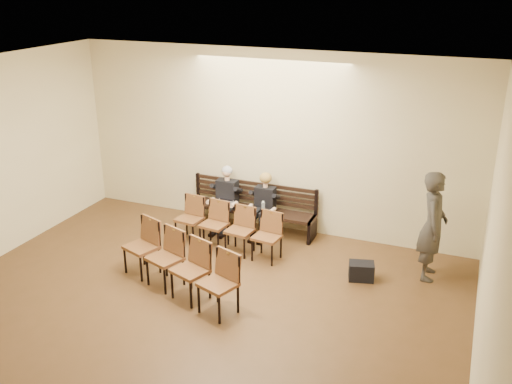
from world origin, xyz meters
TOP-DOWN VIEW (x-y plane):
  - ground at (0.00, 0.00)m, footprint 10.00×10.00m
  - room_walls at (0.00, 0.79)m, footprint 8.02×10.01m
  - bench at (-0.27, 4.65)m, footprint 2.60×0.90m
  - seated_man at (-0.76, 4.53)m, footprint 0.50×0.70m
  - seated_woman at (0.05, 4.53)m, footprint 0.47×0.66m
  - laptop at (-0.73, 4.40)m, footprint 0.31×0.25m
  - water_bottle at (0.13, 4.31)m, footprint 0.08×0.08m
  - bag at (2.19, 3.52)m, footprint 0.47×0.38m
  - passerby at (3.19, 4.05)m, footprint 0.58×0.82m
  - chair_row_front at (-0.43, 2.04)m, footprint 2.36×1.28m
  - chair_row_back at (-0.34, 3.69)m, footprint 2.13×0.70m

SIDE VIEW (x-z plane):
  - ground at x=0.00m, z-range 0.00..0.00m
  - bag at x=2.19m, z-range 0.00..0.30m
  - bench at x=-0.27m, z-range 0.00..0.45m
  - chair_row_back at x=-0.34m, z-range 0.00..0.86m
  - chair_row_front at x=-0.43m, z-range 0.00..0.96m
  - seated_woman at x=0.05m, z-range 0.00..1.10m
  - laptop at x=-0.73m, z-range 0.45..0.68m
  - water_bottle at x=0.13m, z-range 0.45..0.68m
  - seated_man at x=-0.76m, z-range 0.00..1.21m
  - passerby at x=3.19m, z-range 0.00..2.13m
  - room_walls at x=0.00m, z-range 0.78..4.29m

